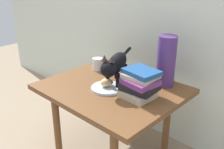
# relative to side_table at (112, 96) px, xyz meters

# --- Properties ---
(side_table) EXTENTS (0.80, 0.66, 0.50)m
(side_table) POSITION_rel_side_table_xyz_m (0.00, 0.00, 0.00)
(side_table) COLOR brown
(side_table) RESTS_ON ground
(plate) EXTENTS (0.19, 0.19, 0.01)m
(plate) POSITION_rel_side_table_xyz_m (0.00, -0.04, 0.07)
(plate) COLOR silver
(plate) RESTS_ON side_table
(bread_roll) EXTENTS (0.08, 0.09, 0.05)m
(bread_roll) POSITION_rel_side_table_xyz_m (-0.01, -0.04, 0.10)
(bread_roll) COLOR #E0BC7A
(bread_roll) RESTS_ON plate
(cat) EXTENTS (0.23, 0.45, 0.23)m
(cat) POSITION_rel_side_table_xyz_m (-0.00, 0.03, 0.19)
(cat) COLOR black
(cat) RESTS_ON side_table
(book_stack) EXTENTS (0.20, 0.18, 0.16)m
(book_stack) POSITION_rel_side_table_xyz_m (0.20, 0.01, 0.14)
(book_stack) COLOR #BCB299
(book_stack) RESTS_ON side_table
(green_vase) EXTENTS (0.11, 0.11, 0.31)m
(green_vase) POSITION_rel_side_table_xyz_m (0.21, 0.24, 0.21)
(green_vase) COLOR #4C2D72
(green_vase) RESTS_ON side_table
(candle_jar) EXTENTS (0.07, 0.07, 0.08)m
(candle_jar) POSITION_rel_side_table_xyz_m (-0.26, 0.13, 0.10)
(candle_jar) COLOR silver
(candle_jar) RESTS_ON side_table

